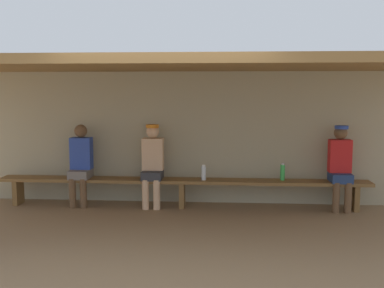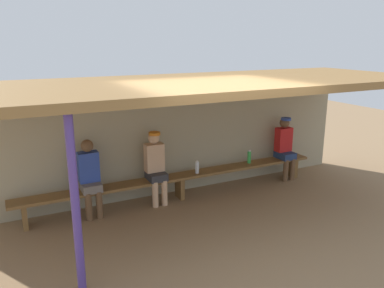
# 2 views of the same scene
# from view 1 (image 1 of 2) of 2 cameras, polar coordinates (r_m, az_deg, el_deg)

# --- Properties ---
(ground_plane) EXTENTS (24.00, 24.00, 0.00)m
(ground_plane) POSITION_cam_1_polar(r_m,az_deg,el_deg) (6.14, -2.61, -11.40)
(ground_plane) COLOR #8C6D4C
(back_wall) EXTENTS (8.00, 0.20, 2.20)m
(back_wall) POSITION_cam_1_polar(r_m,az_deg,el_deg) (7.87, -0.94, 0.86)
(back_wall) COLOR tan
(back_wall) RESTS_ON ground
(dugout_roof) EXTENTS (8.00, 2.80, 0.12)m
(dugout_roof) POSITION_cam_1_polar(r_m,az_deg,el_deg) (6.54, -1.99, 9.80)
(dugout_roof) COLOR olive
(dugout_roof) RESTS_ON back_wall
(bench) EXTENTS (6.00, 0.36, 0.46)m
(bench) POSITION_cam_1_polar(r_m,az_deg,el_deg) (7.53, -1.23, -4.90)
(bench) COLOR brown
(bench) RESTS_ON ground
(player_middle) EXTENTS (0.34, 0.42, 1.34)m
(player_middle) POSITION_cam_1_polar(r_m,az_deg,el_deg) (7.81, -13.55, -2.12)
(player_middle) COLOR slate
(player_middle) RESTS_ON ground
(player_rightmost) EXTENTS (0.34, 0.42, 1.34)m
(player_rightmost) POSITION_cam_1_polar(r_m,az_deg,el_deg) (7.53, -4.88, -2.15)
(player_rightmost) COLOR #333338
(player_rightmost) RESTS_ON ground
(player_in_red) EXTENTS (0.34, 0.42, 1.34)m
(player_in_red) POSITION_cam_1_polar(r_m,az_deg,el_deg) (7.66, 17.79, -2.31)
(player_in_red) COLOR navy
(player_in_red) RESTS_ON ground
(water_bottle_blue) EXTENTS (0.07, 0.07, 0.25)m
(water_bottle_blue) POSITION_cam_1_polar(r_m,az_deg,el_deg) (7.44, 1.45, -3.57)
(water_bottle_blue) COLOR silver
(water_bottle_blue) RESTS_ON bench
(water_bottle_orange) EXTENTS (0.07, 0.07, 0.28)m
(water_bottle_orange) POSITION_cam_1_polar(r_m,az_deg,el_deg) (7.56, 11.08, -3.41)
(water_bottle_orange) COLOR green
(water_bottle_orange) RESTS_ON bench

